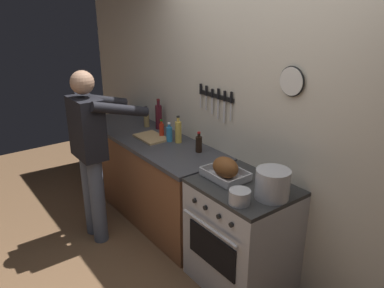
# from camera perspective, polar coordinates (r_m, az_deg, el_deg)

# --- Properties ---
(wall_back) EXTENTS (6.00, 0.13, 2.60)m
(wall_back) POSITION_cam_1_polar(r_m,az_deg,el_deg) (3.16, 10.16, 3.60)
(wall_back) COLOR beige
(wall_back) RESTS_ON ground
(counter_block) EXTENTS (2.03, 0.65, 0.90)m
(counter_block) POSITION_cam_1_polar(r_m,az_deg,el_deg) (4.14, -6.27, -4.61)
(counter_block) COLOR brown
(counter_block) RESTS_ON ground
(stove) EXTENTS (0.76, 0.67, 0.90)m
(stove) POSITION_cam_1_polar(r_m,az_deg,el_deg) (3.15, 7.48, -13.51)
(stove) COLOR #BCBCC1
(stove) RESTS_ON ground
(person_cook) EXTENTS (0.51, 0.63, 1.66)m
(person_cook) POSITION_cam_1_polar(r_m,az_deg,el_deg) (3.62, -14.98, -0.42)
(person_cook) COLOR #4C566B
(person_cook) RESTS_ON ground
(roasting_pan) EXTENTS (0.35, 0.26, 0.17)m
(roasting_pan) POSITION_cam_1_polar(r_m,az_deg,el_deg) (2.99, 5.06, -3.79)
(roasting_pan) COLOR #B7B7BC
(roasting_pan) RESTS_ON stove
(stock_pot) EXTENTS (0.25, 0.25, 0.21)m
(stock_pot) POSITION_cam_1_polar(r_m,az_deg,el_deg) (2.74, 12.05, -5.91)
(stock_pot) COLOR #B7B7BC
(stock_pot) RESTS_ON stove
(saucepan) EXTENTS (0.15, 0.15, 0.10)m
(saucepan) POSITION_cam_1_polar(r_m,az_deg,el_deg) (2.65, 7.20, -7.91)
(saucepan) COLOR #B7B7BC
(saucepan) RESTS_ON stove
(cutting_board) EXTENTS (0.36, 0.24, 0.02)m
(cutting_board) POSITION_cam_1_polar(r_m,az_deg,el_deg) (3.89, -6.17, 1.00)
(cutting_board) COLOR tan
(cutting_board) RESTS_ON counter_block
(bottle_dish_soap) EXTENTS (0.06, 0.06, 0.19)m
(bottle_dish_soap) POSITION_cam_1_polar(r_m,az_deg,el_deg) (3.77, -3.45, 1.57)
(bottle_dish_soap) COLOR #338CCC
(bottle_dish_soap) RESTS_ON counter_block
(bottle_wine_red) EXTENTS (0.07, 0.07, 0.33)m
(bottle_wine_red) POSITION_cam_1_polar(r_m,az_deg,el_deg) (4.14, -5.04, 4.18)
(bottle_wine_red) COLOR #47141E
(bottle_wine_red) RESTS_ON counter_block
(bottle_hot_sauce) EXTENTS (0.05, 0.05, 0.19)m
(bottle_hot_sauce) POSITION_cam_1_polar(r_m,az_deg,el_deg) (3.89, -4.61, 2.11)
(bottle_hot_sauce) COLOR red
(bottle_hot_sauce) RESTS_ON counter_block
(bottle_vinegar) EXTENTS (0.06, 0.06, 0.23)m
(bottle_vinegar) POSITION_cam_1_polar(r_m,az_deg,el_deg) (4.24, -6.89, 3.87)
(bottle_vinegar) COLOR #997F4C
(bottle_vinegar) RESTS_ON counter_block
(bottle_cooking_oil) EXTENTS (0.06, 0.06, 0.27)m
(bottle_cooking_oil) POSITION_cam_1_polar(r_m,az_deg,el_deg) (3.72, -2.08, 1.90)
(bottle_cooking_oil) COLOR gold
(bottle_cooking_oil) RESTS_ON counter_block
(bottle_soy_sauce) EXTENTS (0.06, 0.06, 0.20)m
(bottle_soy_sauce) POSITION_cam_1_polar(r_m,az_deg,el_deg) (3.49, 1.04, 0.05)
(bottle_soy_sauce) COLOR black
(bottle_soy_sauce) RESTS_ON counter_block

